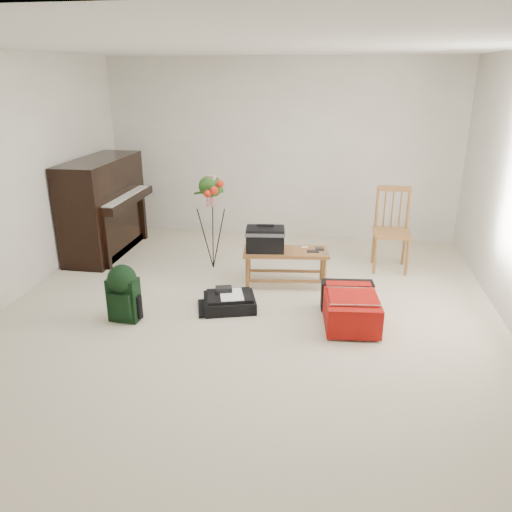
% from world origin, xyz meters
% --- Properties ---
extents(floor, '(5.00, 5.50, 0.01)m').
position_xyz_m(floor, '(0.00, 0.00, 0.00)').
color(floor, '#C0B59B').
rests_on(floor, ground).
extents(ceiling, '(5.00, 5.50, 0.01)m').
position_xyz_m(ceiling, '(0.00, 0.00, 2.50)').
color(ceiling, white).
rests_on(ceiling, wall_back).
extents(wall_back, '(5.00, 0.04, 2.50)m').
position_xyz_m(wall_back, '(0.00, 2.75, 1.25)').
color(wall_back, silver).
rests_on(wall_back, floor).
extents(piano, '(0.71, 1.50, 1.25)m').
position_xyz_m(piano, '(-2.19, 1.60, 0.60)').
color(piano, black).
rests_on(piano, floor).
extents(bench, '(0.98, 0.49, 0.73)m').
position_xyz_m(bench, '(0.14, 0.84, 0.51)').
color(bench, '#965C31').
rests_on(bench, floor).
extents(dining_chair, '(0.44, 0.44, 1.00)m').
position_xyz_m(dining_chair, '(1.50, 1.60, 0.49)').
color(dining_chair, '#965C31').
rests_on(dining_chair, floor).
extents(red_suitcase, '(0.57, 0.79, 0.32)m').
position_xyz_m(red_suitcase, '(1.01, 0.09, 0.17)').
color(red_suitcase, '#A81807').
rests_on(red_suitcase, floor).
extents(black_duffel, '(0.62, 0.55, 0.22)m').
position_xyz_m(black_duffel, '(-0.20, 0.16, 0.08)').
color(black_duffel, black).
rests_on(black_duffel, floor).
extents(green_backpack, '(0.30, 0.28, 0.57)m').
position_xyz_m(green_backpack, '(-1.16, -0.25, 0.31)').
color(green_backpack, black).
rests_on(green_backpack, floor).
extents(flower_stand, '(0.48, 0.48, 1.19)m').
position_xyz_m(flower_stand, '(-0.64, 1.25, 0.58)').
color(flower_stand, black).
rests_on(flower_stand, floor).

